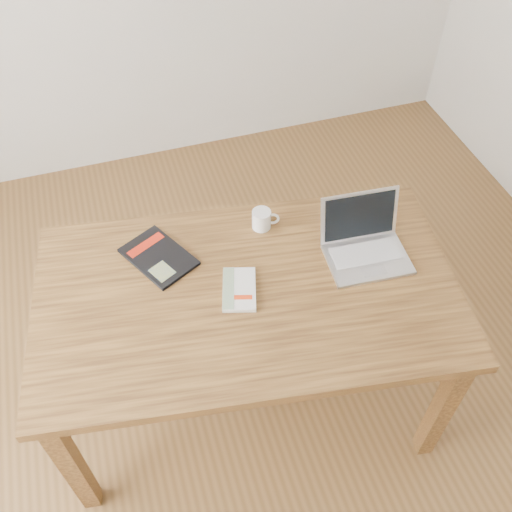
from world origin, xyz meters
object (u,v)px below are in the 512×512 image
object	(u,v)px
desk	(248,305)
laptop	(365,243)
coffee_mug	(262,219)
black_guidebook	(159,257)
white_guidebook	(239,289)

from	to	relation	value
desk	laptop	xyz separation A→B (m)	(0.46, 0.05, 0.13)
laptop	coffee_mug	world-z (taller)	laptop
black_guidebook	coffee_mug	distance (m)	0.41
white_guidebook	laptop	size ratio (longest dim) A/B	0.68
desk	laptop	world-z (taller)	laptop
desk	white_guidebook	xyz separation A→B (m)	(-0.03, 0.01, 0.10)
desk	white_guidebook	size ratio (longest dim) A/B	7.46
desk	coffee_mug	xyz separation A→B (m)	(0.14, 0.28, 0.13)
desk	coffee_mug	distance (m)	0.34
black_guidebook	coffee_mug	size ratio (longest dim) A/B	3.02
desk	laptop	size ratio (longest dim) A/B	5.09
laptop	coffee_mug	bearing A→B (deg)	147.74
coffee_mug	black_guidebook	bearing A→B (deg)	-160.45
white_guidebook	coffee_mug	world-z (taller)	coffee_mug
black_guidebook	laptop	world-z (taller)	laptop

